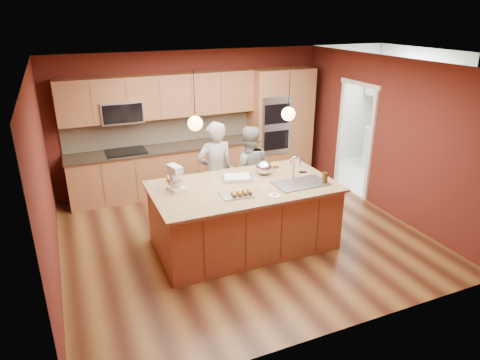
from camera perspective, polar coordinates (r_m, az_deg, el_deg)
name	(u,v)px	position (r m, az deg, el deg)	size (l,w,h in m)	color
floor	(241,234)	(7.02, 0.18, -7.27)	(5.50, 5.50, 0.00)	#442214
ceiling	(242,64)	(6.18, 0.21, 15.20)	(5.50, 5.50, 0.00)	silver
wall_back	(192,120)	(8.74, -6.39, 8.01)	(5.50, 5.50, 0.00)	#531C16
wall_front	(339,228)	(4.47, 13.10, -6.22)	(5.50, 5.50, 0.00)	#531C16
wall_left	(44,183)	(6.00, -24.67, -0.33)	(5.00, 5.00, 0.00)	#531C16
wall_right	(386,136)	(7.93, 18.85, 5.55)	(5.00, 5.00, 0.00)	#531C16
cabinet_run	(163,144)	(8.43, -10.20, 4.71)	(3.74, 0.64, 2.30)	#925538
oven_column	(280,124)	(9.20, 5.37, 7.47)	(1.30, 0.62, 2.30)	#925538
doorway_trim	(355,141)	(8.58, 15.03, 5.06)	(0.08, 1.11, 2.20)	white
laundry_room	(411,85)	(9.74, 21.83, 11.64)	(2.60, 2.70, 2.70)	silver
pendant_left	(195,123)	(5.76, -5.99, 7.56)	(0.20, 0.20, 0.80)	black
pendant_right	(288,114)	(6.30, 6.46, 8.78)	(0.20, 0.20, 0.80)	black
island	(245,215)	(6.51, 0.61, -4.67)	(2.70, 1.51, 1.38)	#925538
person_left	(215,172)	(7.20, -3.30, 1.07)	(0.63, 0.42, 1.74)	black
person_right	(248,171)	(7.44, 1.11, 1.21)	(0.77, 0.60, 1.59)	slate
stand_mixer	(175,180)	(6.14, -8.61, 0.02)	(0.26, 0.31, 0.38)	silver
sheet_cake	(237,178)	(6.53, -0.38, 0.31)	(0.53, 0.44, 0.05)	silver
cooling_rack	(237,195)	(5.96, -0.47, -1.96)	(0.44, 0.31, 0.02)	#A0A2A7
mixing_bowl	(264,168)	(6.71, 3.23, 1.65)	(0.26, 0.26, 0.22)	silver
plate	(274,196)	(5.95, 4.61, -2.11)	(0.16, 0.16, 0.01)	silver
tumbler	(325,178)	(6.49, 11.26, 0.30)	(0.08, 0.08, 0.16)	#33200D
phone	(303,172)	(6.88, 8.38, 1.07)	(0.12, 0.07, 0.01)	black
cupcakes_left	(173,180)	(6.47, -8.92, -0.05)	(0.16, 0.32, 0.07)	#D18F46
cupcakes_rack	(242,193)	(5.92, 0.21, -1.71)	(0.31, 0.15, 0.07)	#D18F46
cupcakes_right	(271,166)	(7.01, 4.22, 1.88)	(0.24, 0.16, 0.07)	#D18F46
washer	(407,156)	(9.70, 21.42, 2.98)	(0.66, 0.68, 1.07)	silver
dryer	(382,148)	(10.24, 18.45, 4.03)	(0.60, 0.62, 0.97)	silver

